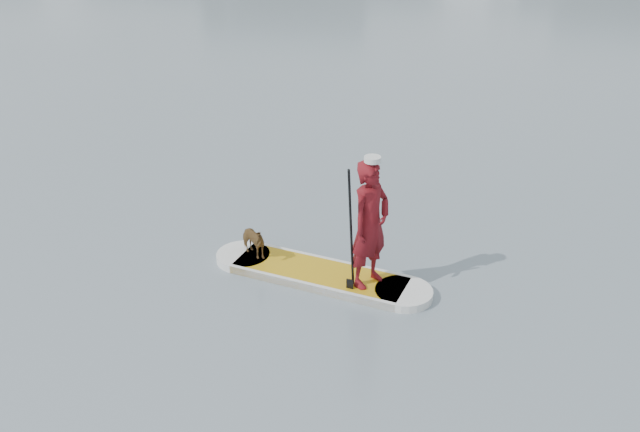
# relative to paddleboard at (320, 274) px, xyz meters

# --- Properties ---
(ground) EXTENTS (140.00, 140.00, 0.00)m
(ground) POSITION_rel_paddleboard_xyz_m (-3.38, 0.19, -0.06)
(ground) COLOR slate
(ground) RESTS_ON ground
(paddleboard) EXTENTS (3.24, 1.36, 0.12)m
(paddleboard) POSITION_rel_paddleboard_xyz_m (0.00, 0.00, 0.00)
(paddleboard) COLOR #C49312
(paddleboard) RESTS_ON ground
(paddler) EXTENTS (0.72, 0.79, 1.81)m
(paddler) POSITION_rel_paddleboard_xyz_m (0.71, -0.16, 0.96)
(paddler) COLOR maroon
(paddler) RESTS_ON paddleboard
(white_cap) EXTENTS (0.22, 0.22, 0.07)m
(white_cap) POSITION_rel_paddleboard_xyz_m (0.71, -0.16, 1.90)
(white_cap) COLOR silver
(white_cap) RESTS_ON paddler
(dog) EXTENTS (0.63, 0.57, 0.50)m
(dog) POSITION_rel_paddleboard_xyz_m (-1.06, 0.24, 0.31)
(dog) COLOR brown
(dog) RESTS_ON paddleboard
(paddle) EXTENTS (0.10, 0.30, 2.00)m
(paddle) POSITION_rel_paddleboard_xyz_m (0.49, -0.37, 0.74)
(paddle) COLOR black
(paddle) RESTS_ON ground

